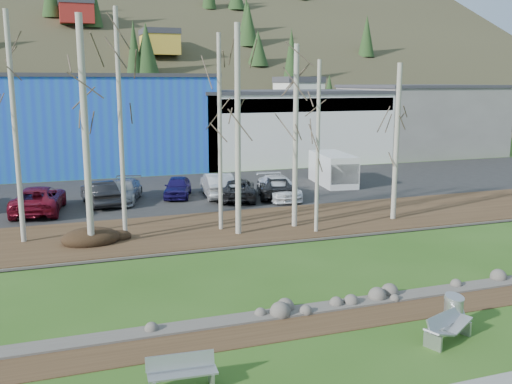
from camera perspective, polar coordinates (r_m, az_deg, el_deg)
name	(u,v)px	position (r m, az deg, el deg)	size (l,w,h in m)	color
ground	(392,344)	(17.92, 13.47, -14.59)	(200.00, 200.00, 0.00)	#254B13
dirt_strip	(357,317)	(19.54, 10.09, -12.17)	(80.00, 1.80, 0.03)	#382616
near_bank_rocks	(343,306)	(20.36, 8.69, -11.21)	(80.00, 0.80, 0.50)	#47423D
river	(296,270)	(23.82, 4.05, -7.77)	(80.00, 8.00, 0.90)	black
far_bank_rocks	(263,244)	(27.45, 0.66, -5.18)	(80.00, 0.80, 0.46)	#47423D
far_bank	(242,226)	(30.35, -1.40, -3.46)	(80.00, 7.00, 0.15)	#382616
parking_lot	(196,191)	(40.24, -6.00, 0.08)	(80.00, 14.00, 0.14)	black
building_blue	(92,122)	(52.68, -16.08, 6.77)	(20.40, 12.24, 8.30)	blue
building_white	(281,125)	(56.67, 2.56, 6.70)	(18.36, 12.24, 6.80)	silver
building_grey	(419,119)	(64.33, 16.01, 7.02)	(14.28, 12.24, 7.30)	slate
hillside	(109,19)	(98.39, -14.52, 16.40)	(160.00, 72.00, 35.00)	#322E1C
bench_intact	(182,372)	(15.19, -7.41, -17.45)	(1.78, 0.66, 0.87)	#A6A8AB
bench_damaged	(448,327)	(18.44, 18.61, -12.67)	(1.98, 1.23, 0.84)	#A6A8AB
litter_bin	(453,313)	(19.28, 19.12, -11.39)	(0.58, 0.58, 1.00)	#A6A8AB
dirt_mound	(91,237)	(28.12, -16.21, -4.36)	(2.72, 1.92, 0.53)	black
birch_0	(15,129)	(28.57, -22.95, 5.78)	(0.24, 0.24, 10.67)	#A29F92
birch_1	(121,126)	(27.84, -13.39, 6.45)	(0.22, 0.22, 10.87)	#A29F92
birch_2	(85,134)	(26.67, -16.69, 5.60)	(0.31, 0.31, 10.41)	#A29F92
birch_3	(238,131)	(27.83, -1.83, 6.07)	(0.28, 0.28, 10.23)	#A29F92
birch_4	(220,134)	(28.76, -3.63, 5.83)	(0.21, 0.21, 9.84)	#A29F92
birch_5	(318,148)	(28.47, 6.19, 4.43)	(0.19, 0.19, 8.55)	#A29F92
birch_6	(296,138)	(29.42, 3.97, 5.46)	(0.27, 0.27, 9.35)	#A29F92
birch_7	(396,143)	(31.96, 13.87, 4.82)	(0.27, 0.27, 8.48)	#A29F92
car_1	(100,193)	(36.49, -15.36, -0.08)	(1.58, 4.54, 1.50)	black
car_2	(39,199)	(35.42, -20.90, -0.69)	(2.58, 5.59, 1.55)	maroon
car_3	(124,191)	(37.12, -13.11, 0.11)	(1.92, 4.72, 1.37)	gray
car_4	(178,187)	(37.92, -7.84, 0.50)	(1.59, 3.94, 1.34)	#1B1253
car_5	(217,185)	(37.70, -3.87, 0.73)	(1.71, 4.89, 1.61)	silver
car_6	(276,186)	(37.68, 2.03, 0.56)	(2.29, 4.97, 1.38)	black
car_7	(278,188)	(37.17, 2.26, 0.45)	(2.00, 4.91, 1.42)	white
car_8	(237,189)	(36.80, -1.92, 0.31)	(2.29, 4.97, 1.38)	black
van_white	(334,169)	(42.45, 7.79, 2.26)	(2.84, 5.45, 2.28)	white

